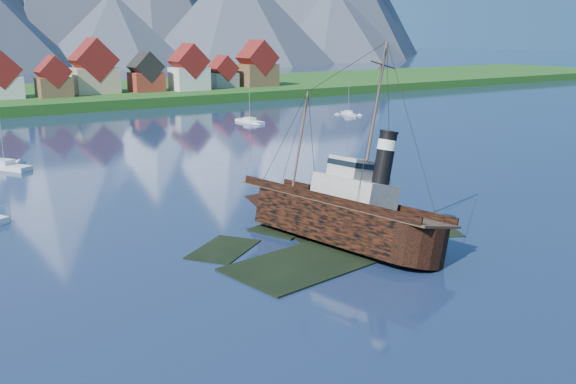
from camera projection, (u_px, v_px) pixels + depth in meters
ground at (328, 249)px, 66.11m from camera, size 1400.00×1400.00×0.00m
shoal at (329, 244)px, 68.89m from camera, size 31.71×21.24×1.14m
shore_bank at (0, 103)px, 202.66m from camera, size 600.00×80.00×3.20m
seawall at (28, 116)px, 172.14m from camera, size 600.00×2.50×2.00m
tugboat_wreck at (328, 213)px, 69.15m from camera, size 6.59×28.40×22.51m
sailboat_c at (5, 167)px, 105.09m from camera, size 7.20×9.83×12.82m
sailboat_d at (348, 114)px, 173.61m from camera, size 4.55×7.78×10.39m
sailboat_e at (250, 122)px, 158.99m from camera, size 3.30×9.58×10.89m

